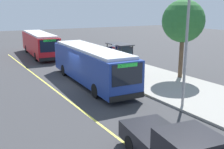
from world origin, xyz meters
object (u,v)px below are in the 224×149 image
object	(u,v)px
route_sign_post	(114,56)
pedestrian_commuter	(105,57)
waiting_bench	(122,63)
transit_bus_main	(91,64)
transit_bus_second	(39,43)

from	to	relation	value
route_sign_post	pedestrian_commuter	size ratio (longest dim) A/B	1.66
waiting_bench	pedestrian_commuter	distance (m)	1.94
transit_bus_main	pedestrian_commuter	distance (m)	5.97
transit_bus_second	waiting_bench	world-z (taller)	transit_bus_second
transit_bus_main	route_sign_post	world-z (taller)	same
pedestrian_commuter	transit_bus_second	bearing A→B (deg)	-161.60
transit_bus_main	route_sign_post	bearing A→B (deg)	103.93
transit_bus_main	waiting_bench	world-z (taller)	transit_bus_main
transit_bus_second	transit_bus_main	bearing A→B (deg)	-0.86
route_sign_post	transit_bus_main	bearing A→B (deg)	-76.07
transit_bus_second	waiting_bench	xyz separation A→B (m)	(12.43, 4.63, -0.99)
transit_bus_main	route_sign_post	distance (m)	2.66
route_sign_post	pedestrian_commuter	world-z (taller)	route_sign_post
waiting_bench	route_sign_post	size ratio (longest dim) A/B	0.57
waiting_bench	pedestrian_commuter	world-z (taller)	pedestrian_commuter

